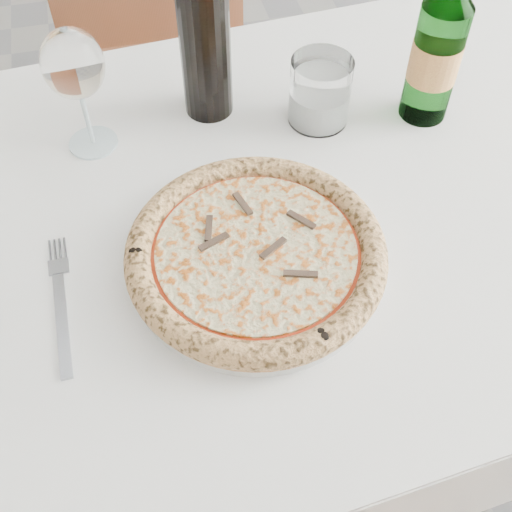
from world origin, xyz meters
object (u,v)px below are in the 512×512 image
object	(u,v)px
plate	(256,262)
beer_bottle	(437,50)
pizza	(256,253)
wine_glass	(73,67)
dining_table	(240,252)
tumbler	(320,95)
wine_bottle	(204,35)
chair_far	(156,40)

from	to	relation	value
plate	beer_bottle	world-z (taller)	beer_bottle
pizza	wine_glass	bearing A→B (deg)	123.07
dining_table	tumbler	world-z (taller)	tumbler
wine_glass	tumbler	world-z (taller)	wine_glass
dining_table	pizza	size ratio (longest dim) A/B	4.55
beer_bottle	wine_bottle	distance (m)	0.32
dining_table	chair_far	distance (m)	0.76
chair_far	wine_bottle	xyz separation A→B (m)	(0.03, -0.54, 0.35)
dining_table	beer_bottle	bearing A→B (deg)	21.80
chair_far	pizza	bearing A→B (deg)	-87.91
pizza	wine_glass	distance (m)	0.34
dining_table	wine_glass	distance (m)	0.33
dining_table	pizza	distance (m)	0.16
pizza	beer_bottle	world-z (taller)	beer_bottle
chair_far	wine_glass	size ratio (longest dim) A/B	5.08
pizza	tumbler	bearing A→B (deg)	58.10
wine_glass	wine_bottle	world-z (taller)	wine_bottle
pizza	tumbler	size ratio (longest dim) A/B	3.16
pizza	tumbler	distance (m)	0.29
chair_far	tumbler	world-z (taller)	chair_far
chair_far	beer_bottle	bearing A→B (deg)	-61.29
plate	tumbler	size ratio (longest dim) A/B	3.06
plate	pizza	xyz separation A→B (m)	(-0.00, -0.00, 0.02)
tumbler	pizza	bearing A→B (deg)	-121.90
pizza	wine_glass	xyz separation A→B (m)	(-0.18, 0.27, 0.10)
dining_table	wine_glass	size ratio (longest dim) A/B	7.84
wine_glass	wine_bottle	bearing A→B (deg)	12.47
pizza	beer_bottle	xyz separation A→B (m)	(0.31, 0.22, 0.08)
chair_far	plate	size ratio (longest dim) A/B	3.05
beer_bottle	pizza	bearing A→B (deg)	-144.20
plate	beer_bottle	distance (m)	0.40
beer_bottle	tumbler	bearing A→B (deg)	171.54
plate	wine_glass	size ratio (longest dim) A/B	1.67
dining_table	wine_bottle	size ratio (longest dim) A/B	4.90
dining_table	wine_glass	xyz separation A→B (m)	(-0.18, 0.17, 0.22)
beer_bottle	wine_bottle	size ratio (longest dim) A/B	0.93
plate	tumbler	world-z (taller)	tumbler
beer_bottle	wine_glass	bearing A→B (deg)	174.62
tumbler	wine_bottle	size ratio (longest dim) A/B	0.34
chair_far	tumbler	bearing A→B (deg)	-72.88
dining_table	pizza	world-z (taller)	pizza
tumbler	beer_bottle	size ratio (longest dim) A/B	0.37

